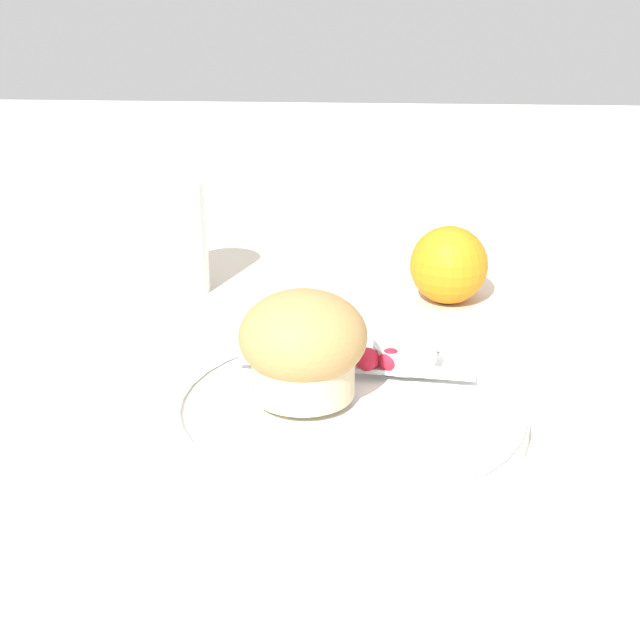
{
  "coord_description": "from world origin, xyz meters",
  "views": [
    {
      "loc": [
        0.03,
        -0.53,
        0.3
      ],
      "look_at": [
        -0.01,
        0.06,
        0.06
      ],
      "focal_mm": 50.0,
      "sensor_mm": 36.0,
      "label": 1
    }
  ],
  "objects_px": {
    "orange_fruit": "(449,265)",
    "juice_glass": "(172,237)",
    "butter_knife": "(355,366)",
    "muffin": "(303,345)"
  },
  "relations": [
    {
      "from": "muffin",
      "to": "juice_glass",
      "type": "height_order",
      "value": "juice_glass"
    },
    {
      "from": "muffin",
      "to": "orange_fruit",
      "type": "distance_m",
      "value": 0.27
    },
    {
      "from": "muffin",
      "to": "orange_fruit",
      "type": "bearing_deg",
      "value": 64.16
    },
    {
      "from": "butter_knife",
      "to": "orange_fruit",
      "type": "xyz_separation_m",
      "value": [
        0.08,
        0.2,
        0.01
      ]
    },
    {
      "from": "orange_fruit",
      "to": "juice_glass",
      "type": "height_order",
      "value": "juice_glass"
    },
    {
      "from": "muffin",
      "to": "butter_knife",
      "type": "bearing_deg",
      "value": 51.08
    },
    {
      "from": "muffin",
      "to": "butter_knife",
      "type": "xyz_separation_m",
      "value": [
        0.03,
        0.04,
        -0.03
      ]
    },
    {
      "from": "orange_fruit",
      "to": "juice_glass",
      "type": "relative_size",
      "value": 0.67
    },
    {
      "from": "orange_fruit",
      "to": "butter_knife",
      "type": "bearing_deg",
      "value": -112.5
    },
    {
      "from": "muffin",
      "to": "juice_glass",
      "type": "relative_size",
      "value": 0.81
    }
  ]
}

